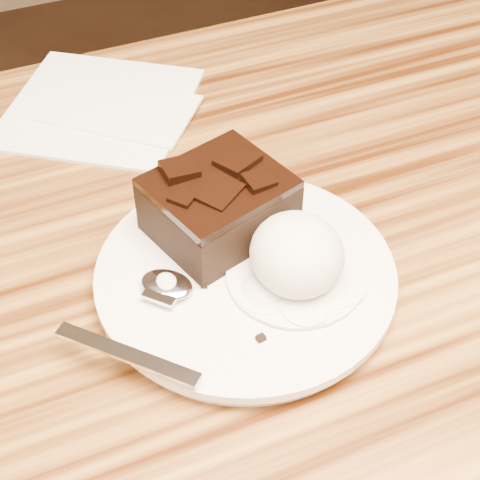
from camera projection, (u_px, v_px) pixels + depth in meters
name	position (u px, v px, depth m)	size (l,w,h in m)	color
plate	(245.00, 279.00, 0.56)	(0.22, 0.22, 0.02)	white
brownie	(219.00, 209.00, 0.57)	(0.09, 0.08, 0.04)	black
ice_cream_scoop	(297.00, 255.00, 0.54)	(0.07, 0.07, 0.06)	silver
melt_puddle	(295.00, 276.00, 0.55)	(0.10, 0.10, 0.00)	white
spoon	(167.00, 286.00, 0.54)	(0.03, 0.16, 0.01)	silver
napkin	(99.00, 106.00, 0.73)	(0.17, 0.17, 0.01)	white
crumb_a	(261.00, 338.00, 0.51)	(0.01, 0.01, 0.00)	black
crumb_b	(294.00, 247.00, 0.57)	(0.01, 0.01, 0.00)	black
crumb_c	(331.00, 280.00, 0.55)	(0.01, 0.00, 0.00)	black
crumb_d	(204.00, 285.00, 0.55)	(0.01, 0.01, 0.00)	black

